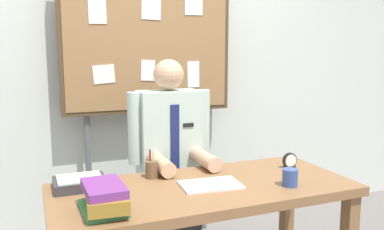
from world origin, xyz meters
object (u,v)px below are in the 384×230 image
open_notebook (211,185)px  paper_tray (80,183)px  desk (204,204)px  pen_holder (152,169)px  book_stack (105,198)px  desk_clock (290,161)px  person (170,175)px  bulletin_board (149,44)px  coffee_mug (290,178)px

open_notebook → paper_tray: size_ratio=1.20×
desk → pen_holder: (-0.22, 0.23, 0.15)m
book_stack → desk: bearing=16.9°
open_notebook → pen_holder: pen_holder is taller
desk_clock → pen_holder: size_ratio=0.58×
person → pen_holder: 0.42m
open_notebook → desk: bearing=144.5°
bulletin_board → open_notebook: 1.27m
desk → book_stack: (-0.54, -0.17, 0.17)m
desk → open_notebook: size_ratio=5.08×
desk → book_stack: size_ratio=5.47×
desk → open_notebook: open_notebook is taller
book_stack → pen_holder: 0.51m
desk → open_notebook: (0.03, -0.02, 0.11)m
person → paper_tray: 0.72m
paper_tray → coffee_mug: bearing=-20.4°
person → desk_clock: (0.61, -0.45, 0.14)m
open_notebook → book_stack: bearing=-165.7°
open_notebook → desk_clock: 0.60m
pen_holder → paper_tray: (-0.39, -0.03, -0.02)m
book_stack → desk_clock: (1.16, 0.27, -0.02)m
paper_tray → bulletin_board: bearing=52.9°
person → open_notebook: (0.03, -0.58, 0.11)m
desk → paper_tray: (-0.61, 0.20, 0.13)m
paper_tray → person: bearing=30.1°
desk_clock → open_notebook: bearing=-167.8°
bulletin_board → book_stack: bearing=-114.9°
open_notebook → pen_holder: bearing=134.9°
desk_clock → paper_tray: size_ratio=0.36×
open_notebook → desk_clock: bearing=12.2°
book_stack → paper_tray: 0.38m
desk → desk_clock: desk_clock is taller
book_stack → paper_tray: book_stack is taller
pen_holder → paper_tray: 0.39m
desk → open_notebook: 0.11m
person → paper_tray: person is taller
coffee_mug → paper_tray: 1.09m
bulletin_board → desk: bearing=-90.0°
desk_clock → pen_holder: 0.84m
person → paper_tray: bearing=-149.9°
pen_holder → coffee_mug: bearing=-32.7°
desk → bulletin_board: (-0.00, 1.01, 0.85)m
desk_clock → pen_holder: (-0.83, 0.12, 0.01)m
pen_holder → book_stack: bearing=-129.6°
pen_holder → open_notebook: bearing=-45.1°
person → pen_holder: (-0.22, -0.33, 0.15)m
pen_holder → desk_clock: bearing=-8.3°
desk → coffee_mug: 0.47m
person → bulletin_board: 0.97m
desk → book_stack: 0.59m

